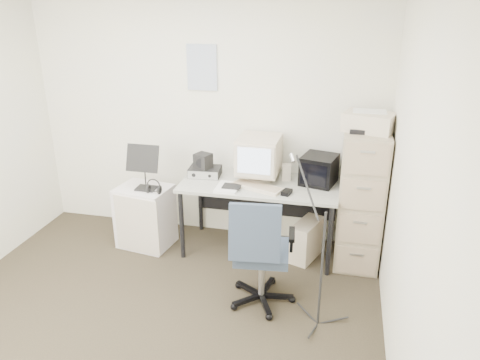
% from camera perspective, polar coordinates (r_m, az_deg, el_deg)
% --- Properties ---
extents(floor, '(3.60, 3.60, 0.01)m').
position_cam_1_polar(floor, '(3.83, -11.85, -18.03)').
color(floor, '#2D281D').
rests_on(floor, ground).
extents(wall_back, '(3.60, 0.02, 2.50)m').
position_cam_1_polar(wall_back, '(4.78, -4.20, 7.59)').
color(wall_back, '#F4EFC7').
rests_on(wall_back, ground).
extents(wall_right, '(0.02, 3.60, 2.50)m').
position_cam_1_polar(wall_right, '(2.91, 20.27, -3.32)').
color(wall_right, '#F4EFC7').
rests_on(wall_right, ground).
extents(wall_calendar, '(0.30, 0.02, 0.44)m').
position_cam_1_polar(wall_calendar, '(4.68, -4.65, 13.51)').
color(wall_calendar, white).
rests_on(wall_calendar, wall_back).
extents(filing_cabinet, '(0.40, 0.60, 1.30)m').
position_cam_1_polar(filing_cabinet, '(4.48, 14.51, -2.20)').
color(filing_cabinet, gray).
rests_on(filing_cabinet, floor).
extents(printer, '(0.48, 0.40, 0.16)m').
position_cam_1_polar(printer, '(4.24, 15.44, 6.84)').
color(printer, silver).
rests_on(printer, filing_cabinet).
extents(desk, '(1.50, 0.70, 0.73)m').
position_cam_1_polar(desk, '(4.63, 2.35, -4.57)').
color(desk, beige).
rests_on(desk, floor).
extents(crt_monitor, '(0.40, 0.42, 0.43)m').
position_cam_1_polar(crt_monitor, '(4.49, 2.32, 2.61)').
color(crt_monitor, silver).
rests_on(crt_monitor, desk).
extents(crt_tv, '(0.37, 0.38, 0.28)m').
position_cam_1_polar(crt_tv, '(4.49, 9.61, 1.26)').
color(crt_tv, black).
rests_on(crt_tv, desk).
extents(desk_speaker, '(0.10, 0.10, 0.16)m').
position_cam_1_polar(desk_speaker, '(4.55, 5.67, 0.94)').
color(desk_speaker, beige).
rests_on(desk_speaker, desk).
extents(keyboard, '(0.51, 0.32, 0.03)m').
position_cam_1_polar(keyboard, '(4.35, 2.08, -0.86)').
color(keyboard, silver).
rests_on(keyboard, desk).
extents(mouse, '(0.10, 0.13, 0.04)m').
position_cam_1_polar(mouse, '(4.24, 5.71, -1.50)').
color(mouse, black).
rests_on(mouse, desk).
extents(radio_receiver, '(0.32, 0.24, 0.09)m').
position_cam_1_polar(radio_receiver, '(4.66, -4.29, 1.04)').
color(radio_receiver, black).
rests_on(radio_receiver, desk).
extents(radio_speaker, '(0.19, 0.18, 0.15)m').
position_cam_1_polar(radio_speaker, '(4.60, -4.52, 2.34)').
color(radio_speaker, black).
rests_on(radio_speaker, radio_receiver).
extents(papers, '(0.21, 0.28, 0.02)m').
position_cam_1_polar(papers, '(4.36, -1.51, -0.89)').
color(papers, white).
rests_on(papers, desk).
extents(pc_tower, '(0.31, 0.45, 0.38)m').
position_cam_1_polar(pc_tower, '(4.63, 8.16, -7.22)').
color(pc_tower, silver).
rests_on(pc_tower, floor).
extents(office_chair, '(0.62, 0.62, 0.97)m').
position_cam_1_polar(office_chair, '(3.83, 2.71, -8.54)').
color(office_chair, '#303849').
rests_on(office_chair, floor).
extents(side_cart, '(0.56, 0.48, 0.63)m').
position_cam_1_polar(side_cart, '(4.86, -11.45, -4.35)').
color(side_cart, silver).
rests_on(side_cart, floor).
extents(music_stand, '(0.36, 0.27, 0.47)m').
position_cam_1_polar(music_stand, '(4.61, -11.57, 1.60)').
color(music_stand, black).
rests_on(music_stand, side_cart).
extents(headphones, '(0.18, 0.18, 0.03)m').
position_cam_1_polar(headphones, '(4.57, -10.47, -1.00)').
color(headphones, black).
rests_on(headphones, side_cart).
extents(mic_stand, '(0.03, 0.03, 1.27)m').
position_cam_1_polar(mic_stand, '(3.55, 10.07, -8.76)').
color(mic_stand, black).
rests_on(mic_stand, floor).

